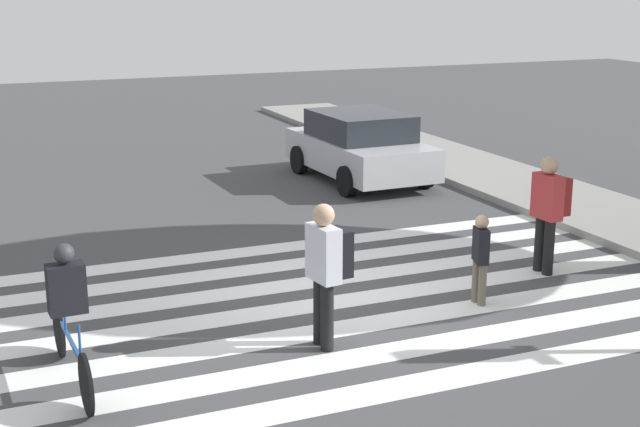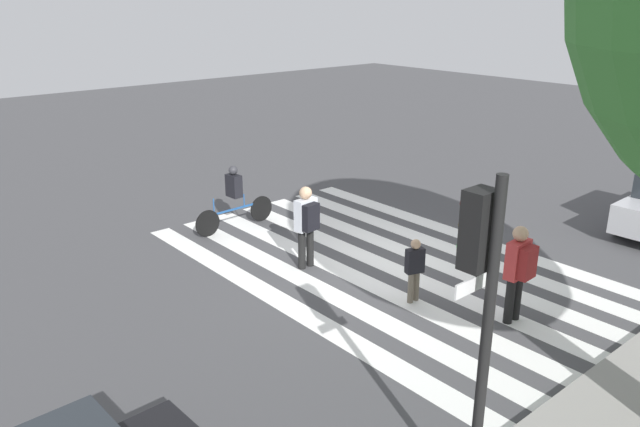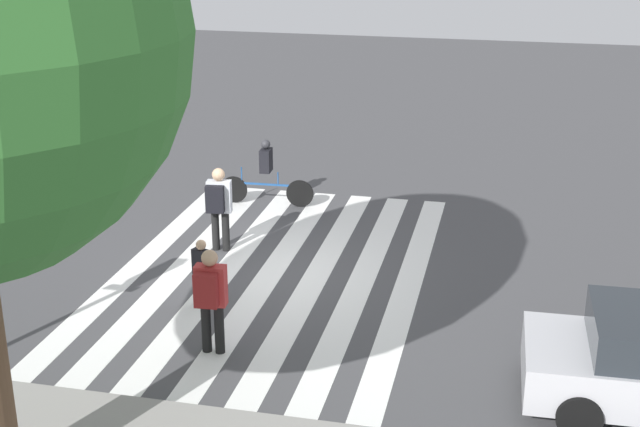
{
  "view_description": "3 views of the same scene",
  "coord_description": "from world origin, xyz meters",
  "views": [
    {
      "loc": [
        10.58,
        -4.92,
        4.32
      ],
      "look_at": [
        -0.58,
        -0.19,
        1.13
      ],
      "focal_mm": 50.0,
      "sensor_mm": 36.0,
      "label": 1
    },
    {
      "loc": [
        9.05,
        8.52,
        5.49
      ],
      "look_at": [
        1.2,
        -0.67,
        1.25
      ],
      "focal_mm": 35.0,
      "sensor_mm": 36.0,
      "label": 2
    },
    {
      "loc": [
        -4.53,
        15.42,
        7.14
      ],
      "look_at": [
        -1.03,
        0.12,
        1.39
      ],
      "focal_mm": 50.0,
      "sensor_mm": 36.0,
      "label": 3
    }
  ],
  "objects": [
    {
      "name": "crosswalk_stripes",
      "position": [
        -0.0,
        0.0,
        0.0
      ],
      "size": [
        5.94,
        10.0,
        0.01
      ],
      "color": "white",
      "rests_on": "ground_plane"
    },
    {
      "name": "ground_plane",
      "position": [
        0.0,
        0.0,
        0.0
      ],
      "size": [
        60.0,
        60.0,
        0.0
      ],
      "primitive_type": "plane",
      "color": "#444447"
    },
    {
      "name": "cyclist_near_curb",
      "position": [
        1.2,
        -3.91,
        0.86
      ],
      "size": [
        2.28,
        0.41,
        1.61
      ],
      "rotation": [
        0.0,
        0.0,
        0.04
      ],
      "color": "black",
      "rests_on": "ground_plane"
    },
    {
      "name": "pedestrian_adult_tall_backpack",
      "position": [
        0.81,
        1.59,
        0.71
      ],
      "size": [
        0.38,
        0.26,
        1.26
      ],
      "rotation": [
        0.0,
        0.0,
        -0.32
      ],
      "color": "#6B6051",
      "rests_on": "ground_plane"
    },
    {
      "name": "car_parked_silver_sedan",
      "position": [
        -6.87,
        3.43,
        0.77
      ],
      "size": [
        4.05,
        2.14,
        1.52
      ],
      "rotation": [
        0.0,
        0.0,
        0.03
      ],
      "color": "#B7B7BC",
      "rests_on": "ground_plane"
    },
    {
      "name": "pedestrian_child_with_backpack",
      "position": [
        0.05,
        3.27,
        1.05
      ],
      "size": [
        0.51,
        0.43,
        1.8
      ],
      "rotation": [
        0.0,
        0.0,
        3.2
      ],
      "color": "black",
      "rests_on": "ground_plane"
    },
    {
      "name": "pedestrian_adult_yellow_jacket",
      "position": [
        1.35,
        -0.92,
        1.05
      ],
      "size": [
        0.52,
        0.45,
        1.79
      ],
      "rotation": [
        0.0,
        0.0,
        3.28
      ],
      "color": "black",
      "rests_on": "ground_plane"
    }
  ]
}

